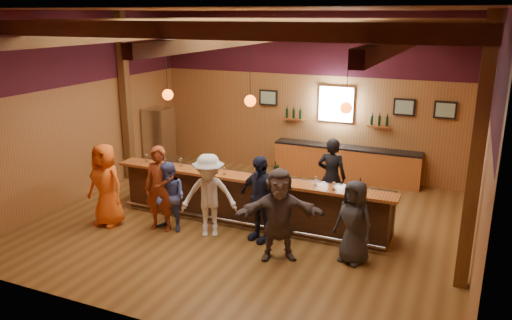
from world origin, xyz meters
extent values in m
plane|color=brown|center=(0.00, 0.00, 0.00)|extent=(9.00, 9.00, 0.00)
cube|color=brown|center=(0.00, 4.00, 2.25)|extent=(9.00, 0.04, 4.50)
cube|color=brown|center=(0.00, -4.00, 2.25)|extent=(9.00, 0.04, 4.50)
cube|color=brown|center=(-4.50, 0.00, 2.25)|extent=(0.04, 8.00, 4.50)
cube|color=brown|center=(4.50, 0.00, 2.25)|extent=(0.04, 8.00, 4.50)
cube|color=brown|center=(0.00, 0.00, 4.50)|extent=(9.00, 8.00, 0.04)
cube|color=#390F19|center=(0.00, 3.98, 3.65)|extent=(9.00, 0.01, 1.70)
cube|color=#390F19|center=(-4.48, 0.00, 3.65)|extent=(0.01, 8.00, 1.70)
cube|color=#390F19|center=(4.48, 0.00, 3.65)|extent=(0.01, 8.00, 1.70)
cube|color=#553418|center=(-4.35, 1.50, 2.25)|extent=(0.22, 0.22, 4.50)
cube|color=#553418|center=(4.35, -1.00, 2.25)|extent=(0.22, 0.22, 4.50)
cube|color=#553418|center=(0.00, -3.00, 4.20)|extent=(8.80, 0.20, 0.25)
cube|color=#553418|center=(0.00, -1.00, 4.20)|extent=(8.80, 0.20, 0.25)
cube|color=#553418|center=(0.00, 1.00, 4.20)|extent=(8.80, 0.20, 0.25)
cube|color=#553418|center=(0.00, 3.00, 4.20)|extent=(8.80, 0.20, 0.25)
cube|color=#553418|center=(-3.00, 0.00, 3.95)|extent=(0.18, 7.80, 0.22)
cube|color=#553418|center=(0.00, 0.00, 3.95)|extent=(0.18, 7.80, 0.22)
cube|color=#553418|center=(3.00, 0.00, 3.95)|extent=(0.18, 7.80, 0.22)
cube|color=black|center=(0.00, 0.00, 0.53)|extent=(6.00, 0.60, 1.05)
cube|color=brown|center=(0.00, -0.18, 1.08)|extent=(6.30, 0.50, 0.06)
cube|color=black|center=(0.00, 0.38, 0.93)|extent=(6.00, 0.48, 0.05)
cube|color=black|center=(0.00, 0.38, 0.45)|extent=(6.00, 0.48, 0.90)
cube|color=silver|center=(2.00, 0.38, 0.88)|extent=(0.45, 0.40, 0.14)
cube|color=silver|center=(2.50, 0.38, 0.88)|extent=(0.45, 0.40, 0.14)
cylinder|color=silver|center=(0.00, -0.42, 0.15)|extent=(6.00, 0.06, 0.06)
cube|color=brown|center=(1.20, 3.72, 0.45)|extent=(4.00, 0.50, 0.90)
cube|color=black|center=(1.20, 3.72, 0.93)|extent=(4.00, 0.52, 0.05)
cube|color=silver|center=(0.80, 3.95, 2.05)|extent=(0.95, 0.08, 0.95)
cube|color=white|center=(0.80, 3.90, 2.05)|extent=(0.78, 0.01, 0.78)
cube|color=black|center=(-1.20, 3.94, 2.10)|extent=(0.55, 0.04, 0.45)
cube|color=silver|center=(-1.20, 3.92, 2.10)|extent=(0.45, 0.01, 0.35)
cube|color=black|center=(2.60, 3.94, 2.10)|extent=(0.55, 0.04, 0.45)
cube|color=silver|center=(2.60, 3.92, 2.10)|extent=(0.45, 0.01, 0.35)
cube|color=black|center=(3.60, 3.94, 2.10)|extent=(0.55, 0.04, 0.45)
cube|color=silver|center=(3.60, 3.92, 2.10)|extent=(0.45, 0.01, 0.35)
cube|color=brown|center=(-0.40, 3.88, 1.55)|extent=(0.60, 0.18, 0.04)
cylinder|color=black|center=(-0.60, 3.88, 1.70)|extent=(0.07, 0.07, 0.26)
cylinder|color=black|center=(-0.40, 3.88, 1.70)|extent=(0.07, 0.07, 0.26)
cylinder|color=black|center=(-0.20, 3.88, 1.70)|extent=(0.07, 0.07, 0.26)
cube|color=brown|center=(2.00, 3.88, 1.55)|extent=(0.60, 0.18, 0.04)
cylinder|color=black|center=(1.80, 3.88, 1.70)|extent=(0.07, 0.07, 0.26)
cylinder|color=black|center=(2.00, 3.88, 1.70)|extent=(0.07, 0.07, 0.26)
cylinder|color=black|center=(2.20, 3.88, 1.70)|extent=(0.07, 0.07, 0.26)
cylinder|color=black|center=(-2.00, 0.00, 3.33)|extent=(0.01, 0.01, 1.25)
sphere|color=#FF500C|center=(-2.00, 0.00, 2.70)|extent=(0.24, 0.24, 0.24)
cylinder|color=black|center=(0.00, 0.00, 3.33)|extent=(0.01, 0.01, 1.25)
sphere|color=#FF500C|center=(0.00, 0.00, 2.70)|extent=(0.24, 0.24, 0.24)
cylinder|color=black|center=(2.00, 0.00, 3.33)|extent=(0.01, 0.01, 1.25)
sphere|color=#FF500C|center=(2.00, 0.00, 2.70)|extent=(0.24, 0.24, 0.24)
cube|color=silver|center=(-4.10, 2.60, 0.90)|extent=(0.70, 0.70, 1.80)
imported|color=orange|center=(-2.80, -1.32, 0.90)|extent=(0.92, 0.63, 1.81)
imported|color=maroon|center=(-1.59, -1.09, 0.91)|extent=(0.72, 0.53, 1.82)
imported|color=#46508C|center=(-1.37, -1.06, 0.75)|extent=(0.79, 0.65, 1.49)
imported|color=silver|center=(-0.50, -0.95, 0.87)|extent=(1.30, 1.06, 1.75)
imported|color=#1B1F37|center=(0.53, -0.73, 0.89)|extent=(1.13, 0.78, 1.78)
imported|color=#504340|center=(1.16, -1.31, 0.88)|extent=(1.70, 1.19, 1.76)
imported|color=#2A2B2D|center=(2.47, -0.90, 0.79)|extent=(0.90, 0.75, 1.58)
imported|color=black|center=(1.48, 1.16, 0.90)|extent=(0.66, 0.43, 1.79)
cylinder|color=brown|center=(0.27, -0.17, 1.22)|extent=(0.20, 0.20, 0.22)
cylinder|color=black|center=(0.59, -0.02, 1.24)|extent=(0.08, 0.08, 0.27)
cylinder|color=black|center=(0.59, -0.02, 1.42)|extent=(0.03, 0.03, 0.09)
cylinder|color=black|center=(0.66, -0.06, 1.23)|extent=(0.07, 0.07, 0.23)
cylinder|color=black|center=(0.66, -0.06, 1.38)|extent=(0.02, 0.02, 0.08)
cylinder|color=silver|center=(-2.61, -0.10, 1.11)|extent=(0.08, 0.08, 0.01)
cylinder|color=silver|center=(-2.61, -0.10, 1.17)|extent=(0.01, 0.01, 0.11)
sphere|color=silver|center=(-2.61, -0.10, 1.26)|extent=(0.09, 0.09, 0.09)
cylinder|color=silver|center=(-2.06, -0.19, 1.11)|extent=(0.07, 0.07, 0.01)
cylinder|color=silver|center=(-2.06, -0.19, 1.17)|extent=(0.01, 0.01, 0.11)
sphere|color=silver|center=(-2.06, -0.19, 1.26)|extent=(0.09, 0.09, 0.09)
cylinder|color=silver|center=(-1.69, -0.08, 1.11)|extent=(0.08, 0.08, 0.01)
cylinder|color=silver|center=(-1.69, -0.08, 1.17)|extent=(0.01, 0.01, 0.11)
sphere|color=silver|center=(-1.69, -0.08, 1.26)|extent=(0.09, 0.09, 0.09)
cylinder|color=silver|center=(-0.88, -0.18, 1.11)|extent=(0.06, 0.06, 0.01)
cylinder|color=silver|center=(-0.88, -0.18, 1.16)|extent=(0.01, 0.01, 0.09)
sphere|color=silver|center=(-0.88, -0.18, 1.24)|extent=(0.07, 0.07, 0.07)
cylinder|color=silver|center=(-0.51, -0.22, 1.11)|extent=(0.06, 0.06, 0.01)
cylinder|color=silver|center=(-0.51, -0.22, 1.16)|extent=(0.01, 0.01, 0.09)
sphere|color=silver|center=(-0.51, -0.22, 1.23)|extent=(0.07, 0.07, 0.07)
cylinder|color=silver|center=(0.82, -0.15, 1.11)|extent=(0.06, 0.06, 0.01)
cylinder|color=silver|center=(0.82, -0.15, 1.16)|extent=(0.01, 0.01, 0.09)
sphere|color=silver|center=(0.82, -0.15, 1.24)|extent=(0.07, 0.07, 0.07)
cylinder|color=silver|center=(1.49, -0.11, 1.11)|extent=(0.07, 0.07, 0.01)
cylinder|color=silver|center=(1.49, -0.11, 1.17)|extent=(0.01, 0.01, 0.10)
sphere|color=silver|center=(1.49, -0.11, 1.26)|extent=(0.08, 0.08, 0.08)
cylinder|color=silver|center=(1.90, -0.25, 1.11)|extent=(0.07, 0.07, 0.01)
cylinder|color=silver|center=(1.90, -0.25, 1.17)|extent=(0.01, 0.01, 0.10)
sphere|color=silver|center=(1.90, -0.25, 1.24)|extent=(0.08, 0.08, 0.08)
camera|label=1|loc=(4.18, -9.28, 4.43)|focal=35.00mm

